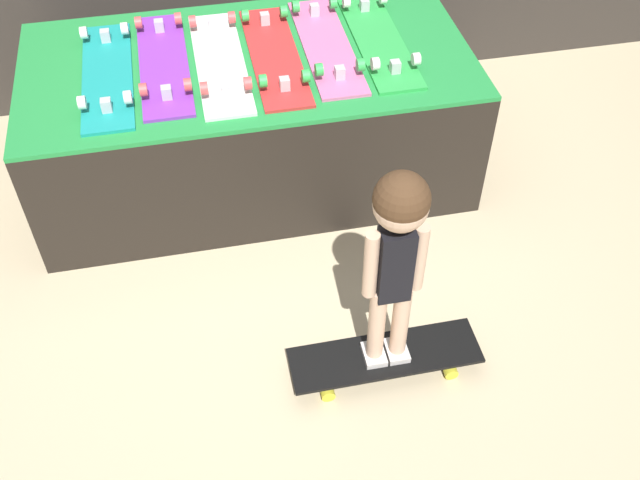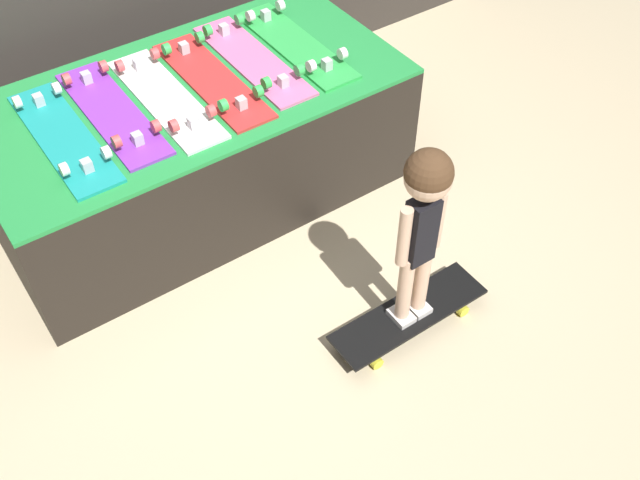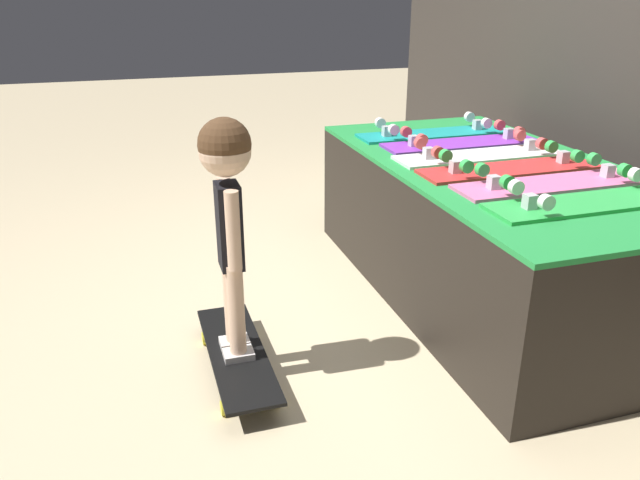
# 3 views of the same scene
# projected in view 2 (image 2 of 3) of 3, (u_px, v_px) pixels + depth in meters

# --- Properties ---
(ground_plane) EXTENTS (16.00, 16.00, 0.00)m
(ground_plane) POSITION_uv_depth(u_px,v_px,m) (267.00, 266.00, 3.47)
(ground_plane) COLOR beige
(display_rack) EXTENTS (1.94, 0.99, 0.63)m
(display_rack) POSITION_uv_depth(u_px,v_px,m) (196.00, 143.00, 3.58)
(display_rack) COLOR black
(display_rack) RESTS_ON ground_plane
(skateboard_teal_on_rack) EXTENTS (0.20, 0.80, 0.09)m
(skateboard_teal_on_rack) POSITION_uv_depth(u_px,v_px,m) (63.00, 136.00, 3.10)
(skateboard_teal_on_rack) COLOR teal
(skateboard_teal_on_rack) RESTS_ON display_rack
(skateboard_purple_on_rack) EXTENTS (0.20, 0.80, 0.09)m
(skateboard_purple_on_rack) POSITION_uv_depth(u_px,v_px,m) (112.00, 111.00, 3.21)
(skateboard_purple_on_rack) COLOR purple
(skateboard_purple_on_rack) RESTS_ON display_rack
(skateboard_white_on_rack) EXTENTS (0.20, 0.80, 0.09)m
(skateboard_white_on_rack) POSITION_uv_depth(u_px,v_px,m) (165.00, 97.00, 3.28)
(skateboard_white_on_rack) COLOR white
(skateboard_white_on_rack) RESTS_ON display_rack
(skateboard_red_on_rack) EXTENTS (0.20, 0.80, 0.09)m
(skateboard_red_on_rack) POSITION_uv_depth(u_px,v_px,m) (212.00, 79.00, 3.38)
(skateboard_red_on_rack) COLOR red
(skateboard_red_on_rack) RESTS_ON display_rack
(skateboard_pink_on_rack) EXTENTS (0.20, 0.80, 0.09)m
(skateboard_pink_on_rack) POSITION_uv_depth(u_px,v_px,m) (253.00, 59.00, 3.49)
(skateboard_pink_on_rack) COLOR pink
(skateboard_pink_on_rack) RESTS_ON display_rack
(skateboard_green_on_rack) EXTENTS (0.20, 0.80, 0.09)m
(skateboard_green_on_rack) POSITION_uv_depth(u_px,v_px,m) (295.00, 43.00, 3.58)
(skateboard_green_on_rack) COLOR green
(skateboard_green_on_rack) RESTS_ON display_rack
(skateboard_on_floor) EXTENTS (0.72, 0.20, 0.09)m
(skateboard_on_floor) POSITION_uv_depth(u_px,v_px,m) (409.00, 315.00, 3.18)
(skateboard_on_floor) COLOR black
(skateboard_on_floor) RESTS_ON ground_plane
(child) EXTENTS (0.21, 0.18, 0.88)m
(child) POSITION_uv_depth(u_px,v_px,m) (424.00, 209.00, 2.72)
(child) COLOR silver
(child) RESTS_ON skateboard_on_floor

